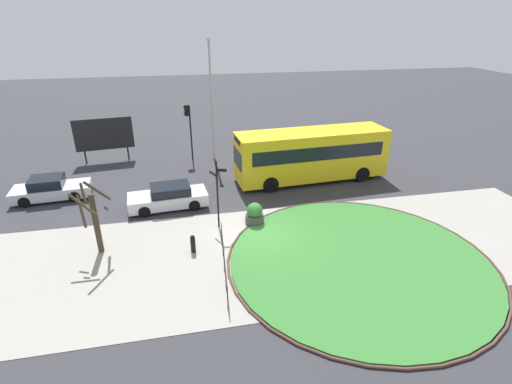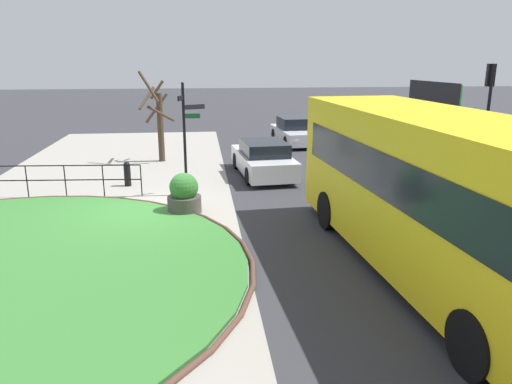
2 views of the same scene
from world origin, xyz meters
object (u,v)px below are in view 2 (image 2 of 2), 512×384
bus_yellow (439,193)px  planter_near_signpost (184,195)px  signpost_directional (186,133)px  street_tree_bare (158,119)px  bollard_foreground (127,174)px  car_far_lane (263,159)px  billboard_left (432,107)px  traffic_light_near (489,97)px  car_near_lane (296,132)px

bus_yellow → planter_near_signpost: (-4.86, -5.22, -1.24)m
signpost_directional → street_tree_bare: 5.80m
bollard_foreground → car_far_lane: 5.08m
bus_yellow → billboard_left: size_ratio=2.45×
billboard_left → bollard_foreground: bearing=-75.0°
traffic_light_near → street_tree_bare: bearing=83.6°
car_near_lane → signpost_directional: bearing=-34.3°
billboard_left → planter_near_signpost: billboard_left is taller
bollard_foreground → billboard_left: bearing=112.3°
bus_yellow → car_near_lane: bus_yellow is taller
signpost_directional → billboard_left: bearing=121.3°
traffic_light_near → signpost_directional: bearing=110.0°
planter_near_signpost → bollard_foreground: bearing=-148.1°
car_near_lane → planter_near_signpost: car_near_lane is taller
car_far_lane → billboard_left: billboard_left is taller
bus_yellow → car_near_lane: size_ratio=2.27×
planter_near_signpost → signpost_directional: bearing=178.1°
bollard_foreground → billboard_left: size_ratio=0.22×
billboard_left → planter_near_signpost: bearing=-59.9°
signpost_directional → street_tree_bare: street_tree_bare is taller
car_near_lane → traffic_light_near: size_ratio=1.06×
traffic_light_near → bus_yellow: bearing=159.2°
bus_yellow → billboard_left: (-13.84, 6.52, 0.28)m
street_tree_bare → signpost_directional: bearing=13.1°
car_far_lane → signpost_directional: bearing=126.7°
car_near_lane → street_tree_bare: size_ratio=1.15×
car_near_lane → planter_near_signpost: (11.32, -5.49, -0.08)m
bollard_foreground → car_far_lane: size_ratio=0.20×
bollard_foreground → planter_near_signpost: bearing=31.9°
bus_yellow → car_far_lane: size_ratio=2.23×
signpost_directional → car_far_lane: 4.05m
billboard_left → signpost_directional: bearing=-66.1°
car_far_lane → street_tree_bare: street_tree_bare is taller
signpost_directional → bollard_foreground: (-1.43, -2.13, -1.62)m
signpost_directional → car_far_lane: signpost_directional is taller
planter_near_signpost → traffic_light_near: bearing=104.6°
car_near_lane → car_far_lane: size_ratio=0.98×
signpost_directional → bus_yellow: size_ratio=0.36×
traffic_light_near → car_far_lane: bearing=93.5°
bus_yellow → planter_near_signpost: bearing=43.1°
bollard_foreground → bus_yellow: bus_yellow is taller
car_far_lane → traffic_light_near: bearing=-106.7°
billboard_left → car_far_lane: bearing=-70.0°
car_near_lane → street_tree_bare: (3.79, -6.74, 1.23)m
signpost_directional → car_near_lane: 10.98m
signpost_directional → bollard_foreground: signpost_directional is taller
billboard_left → street_tree_bare: size_ratio=1.07×
car_far_lane → planter_near_signpost: (4.41, -2.89, -0.10)m
car_far_lane → bus_yellow: bearing=-171.0°
car_near_lane → traffic_light_near: traffic_light_near is taller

